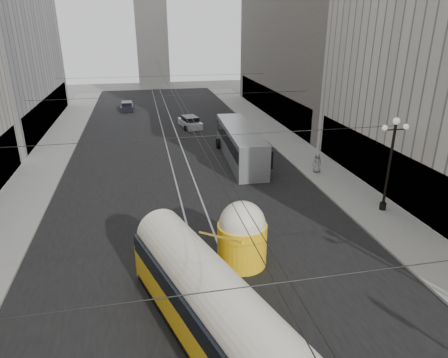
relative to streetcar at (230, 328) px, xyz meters
name	(u,v)px	position (x,y,z in m)	size (l,w,h in m)	color
road	(178,158)	(0.50, 25.23, -1.77)	(20.00, 85.00, 0.02)	black
sidewalk_left	(51,154)	(-11.50, 28.73, -1.69)	(4.00, 72.00, 0.15)	gray
sidewalk_right	(284,140)	(12.50, 28.73, -1.69)	(4.00, 72.00, 0.15)	gray
rail_left	(170,158)	(-0.25, 25.23, -1.77)	(0.12, 85.00, 0.04)	gray
rail_right	(185,157)	(1.25, 25.23, -1.77)	(0.12, 85.00, 0.04)	gray
distant_tower	(150,6)	(0.50, 72.73, 13.20)	(6.00, 6.00, 31.36)	#B2AFA8
lamppost_right_mid	(390,160)	(13.10, 10.73, 1.98)	(1.86, 0.44, 6.37)	black
catenary	(177,98)	(0.62, 24.22, 4.11)	(25.00, 72.00, 0.23)	black
streetcar	(230,328)	(0.00, 0.00, 0.00)	(6.86, 15.82, 3.62)	yellow
city_bus	(240,143)	(6.16, 23.31, -0.07)	(3.13, 12.34, 3.11)	#A1A5A6
sedan_white_far	(190,122)	(3.19, 36.71, -1.14)	(2.66, 4.66, 1.38)	silver
sedan_dark_far	(127,107)	(-4.56, 48.68, -1.20)	(1.70, 4.01, 1.26)	black
pedestrian_sidewalk_right	(317,163)	(11.72, 18.50, -0.77)	(0.83, 0.51, 1.69)	gray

